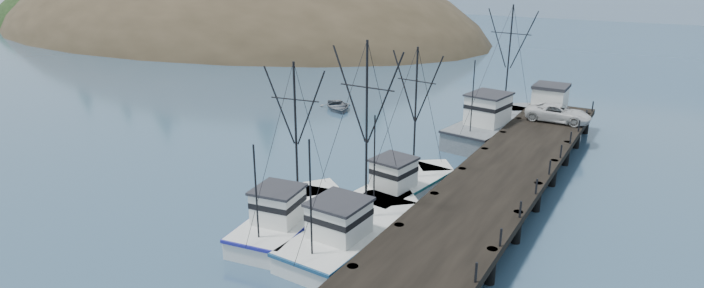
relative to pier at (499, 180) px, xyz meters
name	(u,v)px	position (x,y,z in m)	size (l,w,h in m)	color
ground	(172,251)	(-14.00, -16.00, -1.69)	(400.00, 400.00, 0.00)	navy
pier	(499,180)	(0.00, 0.00, 0.00)	(6.00, 44.00, 2.00)	black
headland	(210,49)	(-88.95, 62.61, -6.24)	(134.80, 78.00, 51.00)	#382D1E
distant_ridge	(634,16)	(-4.00, 154.00, -1.69)	(360.00, 40.00, 26.00)	#9EB2C6
distant_ridge_far	(487,6)	(-54.00, 169.00, -1.69)	(180.00, 25.00, 18.00)	silver
moored_sailboats	(279,51)	(-52.61, 43.45, -1.36)	(12.09, 19.74, 6.35)	silver
trawler_near	(356,230)	(-5.49, -9.76, -0.87)	(4.36, 12.00, 12.05)	silver
trawler_mid	(291,217)	(-9.77, -10.30, -0.87)	(4.80, 10.67, 10.59)	silver
trawler_far	(405,186)	(-5.81, -2.39, -0.87)	(4.60, 10.46, 10.75)	silver
work_vessel	(496,125)	(-4.42, 14.34, -0.46)	(6.23, 14.79, 12.43)	slate
pier_shed	(550,99)	(-0.59, 18.00, 1.73)	(3.00, 3.20, 2.80)	silver
pickup_truck	(558,113)	(0.69, 15.64, 1.09)	(2.58, 5.60, 1.56)	silver
motorboat	(338,109)	(-22.64, 15.53, -1.69)	(3.61, 5.06, 1.05)	slate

